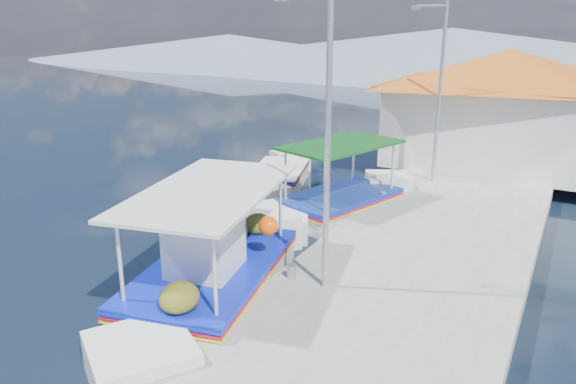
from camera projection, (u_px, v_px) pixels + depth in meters
The scene contains 11 objects.
ground at pixel (99, 296), 12.07m from camera, with size 160.00×160.00×0.00m, color black.
quay at pixel (432, 243), 14.32m from camera, with size 5.00×44.00×0.50m, color #A9A79E.
bollards at pixel (349, 225), 14.53m from camera, with size 0.20×17.20×0.30m.
main_caique at pixel (216, 274), 11.95m from camera, with size 3.65×8.32×2.80m.
caique_green_canopy at pixel (340, 204), 17.00m from camera, with size 3.43×6.60×2.59m.
caique_blue_hull at pixel (281, 178), 20.13m from camera, with size 2.95×5.70×1.07m.
caique_far at pixel (430, 139), 25.84m from camera, with size 2.62×7.76×2.72m.
harbor_building at pixel (504, 105), 20.95m from camera, with size 10.49×10.49×4.40m.
lamp_post_near at pixel (324, 130), 10.52m from camera, with size 1.21×0.14×6.00m.
lamp_post_far at pixel (438, 85), 18.05m from camera, with size 1.21×0.14×6.00m.
mountain_ridge at pixel (565, 61), 55.33m from camera, with size 171.40×96.00×5.50m.
Camera 1 is at (8.88, -7.46, 5.87)m, focal length 33.72 mm.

